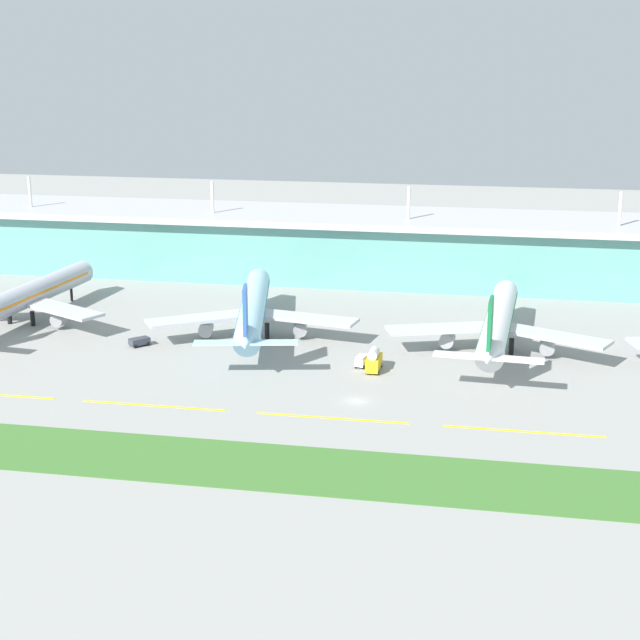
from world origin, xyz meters
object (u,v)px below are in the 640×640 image
Objects in this scene: fuel_truck at (374,360)px; pushback_tug at (139,341)px; airliner_near_middle at (253,310)px; airliner_nearest at (23,297)px; baggage_cart at (362,361)px; airliner_far_middle at (498,323)px.

fuel_truck is 54.46m from pushback_tug.
airliner_near_middle reaches higher than pushback_tug.
fuel_truck is at bearing -12.68° from airliner_nearest.
airliner_nearest is at bearing 159.81° from pushback_tug.
airliner_nearest is at bearing 168.19° from baggage_cart.
fuel_truck is at bearing -7.67° from pushback_tug.
fuel_truck is at bearing -31.99° from airliner_near_middle.
fuel_truck is (-24.89, -18.20, -4.19)m from airliner_far_middle.
airliner_nearest reaches higher than fuel_truck.
fuel_truck is at bearing -143.83° from airliner_far_middle.
airliner_near_middle is at bearing -0.68° from airliner_nearest.
airliner_near_middle is 9.15× the size of fuel_truck.
airliner_nearest is at bearing 167.32° from fuel_truck.
airliner_near_middle is 17.12× the size of baggage_cart.
airliner_near_middle is 36.36m from fuel_truck.
baggage_cart is (-27.74, -16.21, -5.19)m from airliner_far_middle.
airliner_nearest reaches higher than baggage_cart.
airliner_far_middle is (112.98, -1.62, -0.00)m from airliner_nearest.
airliner_near_middle is at bearing 179.03° from airliner_far_middle.
pushback_tug is 51.39m from baggage_cart.
baggage_cart reaches higher than pushback_tug.
airliner_far_middle is at bearing 30.31° from baggage_cart.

